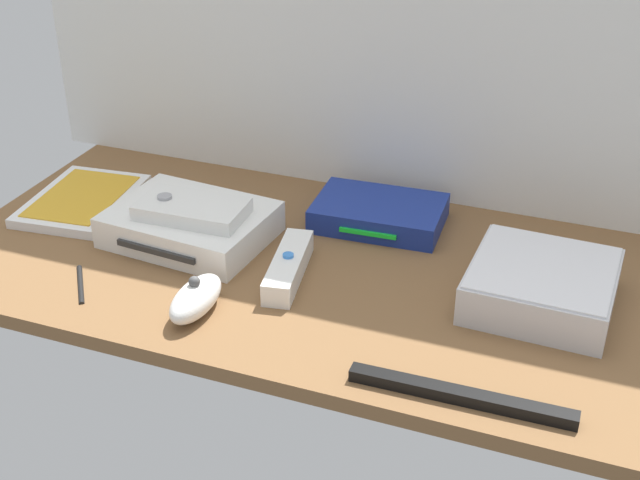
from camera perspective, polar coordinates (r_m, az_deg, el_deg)
ground_plane at (r=115.18cm, az=0.00°, el=-2.16°), size 100.00×48.00×2.00cm
game_console at (r=121.40cm, az=-8.44°, el=1.01°), size 22.31×17.87×4.40cm
mini_computer at (r=109.20cm, az=14.25°, el=-2.88°), size 17.56×17.56×5.30cm
game_case at (r=134.46cm, az=-15.23°, el=2.51°), size 15.41×20.25×1.56cm
network_router at (r=124.34cm, az=3.87°, el=1.75°), size 18.59×13.04×3.40cm
remote_wand at (r=111.77cm, az=-2.07°, el=-1.76°), size 6.09×15.20×3.40cm
remote_nunchuk at (r=105.59cm, az=-8.10°, el=-3.79°), size 4.63×10.10×5.10cm
remote_classic_pad at (r=118.42cm, az=-8.35°, el=2.01°), size 14.66×8.49×2.40cm
sensor_bar at (r=93.38cm, az=9.16°, el=-9.98°), size 24.03×2.29×1.40cm
stylus_pen at (r=114.70cm, az=-15.36°, el=-2.71°), size 5.87×7.68×0.70cm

